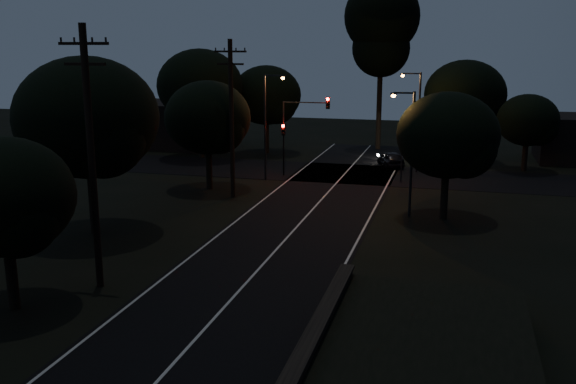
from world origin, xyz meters
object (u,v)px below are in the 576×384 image
Objects in this scene: utility_pole_mid at (91,155)px; streetlight_c at (409,145)px; utility_pole_far at (231,117)px; signal_right at (402,145)px; streetlight_a at (267,120)px; tall_pine at (382,27)px; car at (391,159)px; signal_mast at (305,121)px; signal_left at (284,140)px; streetlight_b at (416,115)px.

streetlight_c is (11.83, 15.00, -1.39)m from utility_pole_mid.
utility_pole_mid reaches higher than utility_pole_far.
utility_pole_far reaches higher than streetlight_c.
signal_right is 10.26m from streetlight_a.
tall_pine is 19.48m from streetlight_a.
utility_pole_far is 2.73× the size of car.
tall_pine is 2.17× the size of streetlight_c.
signal_right is 0.66× the size of signal_mast.
streetlight_c is (4.83, -25.00, -7.40)m from tall_pine.
tall_pine reaches higher than signal_left.
utility_pole_mid reaches higher than streetlight_a.
streetlight_b is at bearing -68.62° from tall_pine.
streetlight_b reaches higher than signal_mast.
signal_right is at bearing 0.00° from signal_left.
streetlight_a is at bearing 83.41° from utility_pole_far.
signal_left is 1.00× the size of signal_right.
utility_pole_mid is 1.05× the size of utility_pole_far.
utility_pole_mid is at bearing 51.21° from car.
tall_pine is 17.83m from signal_right.
signal_left is 0.66× the size of signal_mast.
car is at bearing 73.47° from utility_pole_mid.
utility_pole_far reaches higher than streetlight_a.
signal_left is at bearing -157.95° from streetlight_b.
signal_left is (-5.60, -15.01, -8.91)m from tall_pine.
signal_left is at bearing -110.46° from tall_pine.
signal_mast reaches higher than car.
tall_pine is at bearing 69.54° from signal_left.
utility_pole_far is at bearing 34.43° from car.
utility_pole_mid is at bearing -99.93° from tall_pine.
signal_right is at bearing -0.03° from signal_mast.
streetlight_c is (11.14, -8.00, -0.29)m from streetlight_a.
utility_pole_far is at bearing 170.40° from streetlight_c.
streetlight_a is (-6.31, -17.00, -7.12)m from tall_pine.
tall_pine is 2.61× the size of signal_mast.
signal_left is 0.51× the size of streetlight_b.
streetlight_c reaches higher than car.
streetlight_b is at bearing 46.70° from utility_pole_far.
utility_pole_mid is 1.38× the size of streetlight_a.
streetlight_b reaches higher than signal_right.
utility_pole_far is at bearing -106.93° from tall_pine.
car is at bearing 43.24° from streetlight_a.
utility_pole_mid reaches higher than streetlight_c.
tall_pine is (7.00, 23.00, 6.27)m from utility_pole_far.
streetlight_a reaches higher than signal_mast.
tall_pine reaches higher than streetlight_c.
utility_pole_far reaches higher than signal_left.
utility_pole_mid reaches higher than signal_mast.
tall_pine is 17.19m from signal_mast.
utility_pole_far is at bearing -111.11° from signal_mast.
streetlight_b is (4.31, -11.00, -7.12)m from tall_pine.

